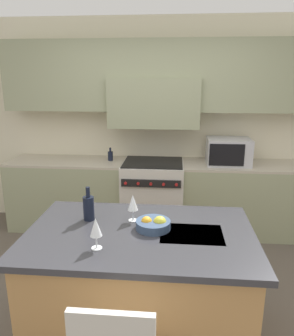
{
  "coord_description": "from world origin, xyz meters",
  "views": [
    {
      "loc": [
        0.28,
        -2.37,
        1.97
      ],
      "look_at": [
        0.02,
        0.55,
        1.15
      ],
      "focal_mm": 35.0,
      "sensor_mm": 36.0,
      "label": 1
    }
  ],
  "objects": [
    {
      "name": "wine_bottle",
      "position": [
        -0.37,
        -0.08,
        1.0
      ],
      "size": [
        0.09,
        0.09,
        0.27
      ],
      "color": "black",
      "rests_on": "kitchen_island"
    },
    {
      "name": "oil_bottle_on_counter",
      "position": [
        -0.56,
        1.69,
        0.98
      ],
      "size": [
        0.07,
        0.07,
        0.17
      ],
      "color": "black",
      "rests_on": "back_counter"
    },
    {
      "name": "back_counter",
      "position": [
        -0.0,
        1.65,
        0.46
      ],
      "size": [
        3.76,
        0.62,
        0.92
      ],
      "color": "gray",
      "rests_on": "ground_plane"
    },
    {
      "name": "microwave",
      "position": [
        0.93,
        1.65,
        1.08
      ],
      "size": [
        0.52,
        0.41,
        0.32
      ],
      "color": "#B7B7BC",
      "rests_on": "back_counter"
    },
    {
      "name": "back_cabinetry",
      "position": [
        0.0,
        1.9,
        1.61
      ],
      "size": [
        10.0,
        0.46,
        2.7
      ],
      "color": "beige",
      "rests_on": "ground_plane"
    },
    {
      "name": "fruit_bowl",
      "position": [
        0.14,
        -0.2,
        0.93
      ],
      "size": [
        0.25,
        0.25,
        0.1
      ],
      "color": "#384C6B",
      "rests_on": "kitchen_island"
    },
    {
      "name": "wine_glass_near",
      "position": [
        -0.21,
        -0.52,
        1.04
      ],
      "size": [
        0.08,
        0.08,
        0.21
      ],
      "color": "white",
      "rests_on": "kitchen_island"
    },
    {
      "name": "wine_glass_far",
      "position": [
        -0.03,
        -0.08,
        1.04
      ],
      "size": [
        0.08,
        0.08,
        0.21
      ],
      "color": "white",
      "rests_on": "kitchen_island"
    },
    {
      "name": "ground_plane",
      "position": [
        0.0,
        0.0,
        0.0
      ],
      "size": [
        10.0,
        10.0,
        0.0
      ],
      "primitive_type": "plane",
      "color": "brown"
    },
    {
      "name": "range_stove",
      "position": [
        0.0,
        1.63,
        0.46
      ],
      "size": [
        0.77,
        0.7,
        0.93
      ],
      "color": "beige",
      "rests_on": "ground_plane"
    },
    {
      "name": "kitchen_island",
      "position": [
        0.04,
        -0.25,
        0.45
      ],
      "size": [
        1.63,
        1.04,
        0.9
      ],
      "color": "#B7844C",
      "rests_on": "ground_plane"
    }
  ]
}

